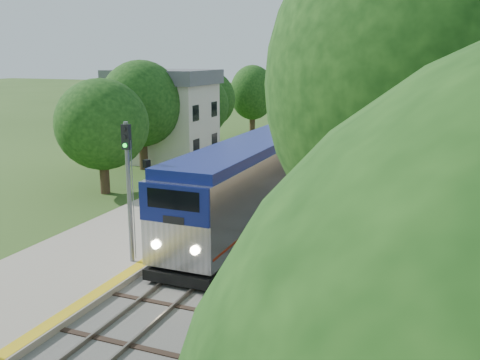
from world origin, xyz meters
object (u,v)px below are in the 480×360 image
at_px(station_building, 164,115).
at_px(lamppost_far, 149,208).
at_px(train, 383,105).
at_px(signal_farside, 395,138).
at_px(signal_platform, 128,177).
at_px(signal_gantry, 391,93).

bearing_deg(station_building, lamppost_far, -62.07).
distance_m(train, signal_farside, 43.07).
bearing_deg(lamppost_far, signal_platform, -80.54).
relative_size(station_building, signal_farside, 1.38).
relative_size(train, signal_farside, 19.96).
relative_size(lamppost_far, signal_platform, 0.68).
bearing_deg(train, lamppost_far, -93.21).
relative_size(train, lamppost_far, 29.87).
distance_m(lamppost_far, signal_platform, 2.82).
xyz_separation_m(signal_gantry, signal_farside, (3.73, -30.16, -0.89)).
height_order(lamppost_far, signal_farside, signal_farside).
bearing_deg(station_building, signal_gantry, 56.62).
distance_m(station_building, signal_farside, 20.85).
relative_size(station_building, train, 0.07).
bearing_deg(signal_gantry, signal_farside, -82.95).
bearing_deg(lamppost_far, signal_farside, 58.03).
relative_size(signal_gantry, lamppost_far, 2.02).
distance_m(signal_gantry, train, 12.92).
xyz_separation_m(signal_gantry, lamppost_far, (-5.71, -45.28, -2.58)).
bearing_deg(signal_farside, train, 98.28).
bearing_deg(signal_platform, lamppost_far, 99.46).
distance_m(station_building, lamppost_far, 23.04).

